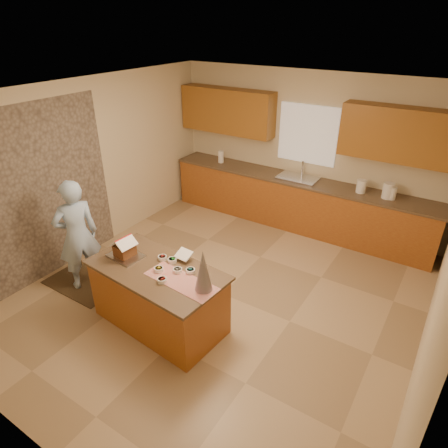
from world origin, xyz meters
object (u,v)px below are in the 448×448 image
Objects in this scene: tinsel_tree at (203,271)px; gingerbread_house at (125,249)px; boy at (77,235)px; island_base at (159,298)px.

tinsel_tree is 1.82× the size of gingerbread_house.
gingerbread_house is at bearing 110.56° from boy.
island_base is 1.51m from boy.
boy reaches higher than island_base.
gingerbread_house is (0.96, -0.04, 0.13)m from boy.
tinsel_tree is at bearing -0.60° from gingerbread_house.
island_base is 0.74m from gingerbread_house.
tinsel_tree is (0.70, -0.02, 0.68)m from island_base.
tinsel_tree is 0.31× the size of boy.
boy is (-2.15, 0.05, -0.26)m from tinsel_tree.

